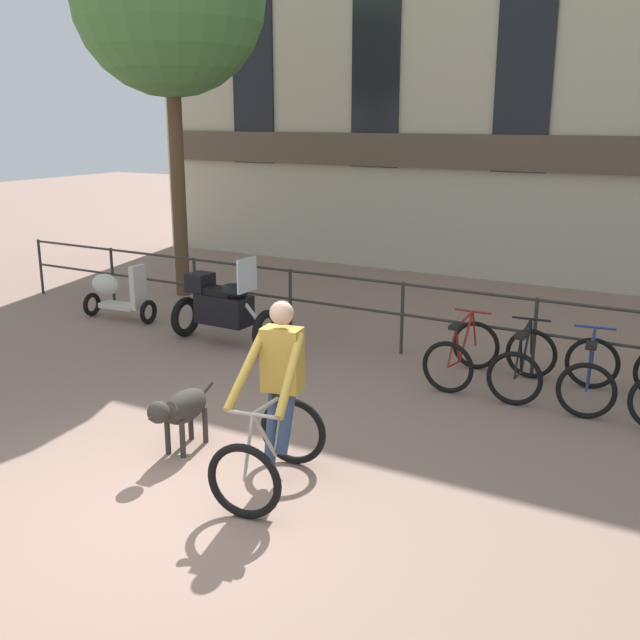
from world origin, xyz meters
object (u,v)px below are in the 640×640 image
parked_motorcycle (223,307)px  parked_scooter (117,293)px  parked_bicycle_mid_left (523,364)px  cyclist_with_bike (275,405)px  parked_bicycle_near_lamp (462,354)px  dog (181,409)px  parked_bicycle_mid_right (589,374)px

parked_motorcycle → parked_scooter: bearing=86.0°
parked_motorcycle → parked_bicycle_mid_left: size_ratio=1.43×
cyclist_with_bike → parked_bicycle_near_lamp: bearing=71.2°
cyclist_with_bike → dog: size_ratio=1.58×
parked_bicycle_mid_right → parked_scooter: size_ratio=0.91×
cyclist_with_bike → parked_bicycle_mid_left: bearing=59.3°
parked_bicycle_near_lamp → dog: bearing=63.2°
parked_bicycle_mid_left → parked_scooter: size_ratio=0.89×
parked_motorcycle → parked_bicycle_mid_left: bearing=-85.8°
cyclist_with_bike → parked_scooter: cyclist_with_bike is taller
parked_motorcycle → parked_bicycle_mid_right: parked_motorcycle is taller
cyclist_with_bike → dog: (-1.20, 0.09, -0.30)m
dog → parked_bicycle_mid_right: 4.77m
parked_motorcycle → parked_bicycle_mid_right: (5.21, 0.22, -0.20)m
parked_bicycle_mid_right → parked_bicycle_near_lamp: bearing=-7.1°
cyclist_with_bike → parked_motorcycle: size_ratio=1.03×
parked_motorcycle → parked_scooter: 2.40m
parked_bicycle_near_lamp → parked_bicycle_mid_right: same height
parked_bicycle_near_lamp → parked_scooter: (-6.02, -0.00, 0.10)m
dog → parked_scooter: bearing=137.1°
parked_bicycle_mid_right → parked_scooter: parked_scooter is taller
parked_motorcycle → parked_bicycle_mid_right: size_ratio=1.40×
parked_scooter → parked_bicycle_mid_left: bearing=-94.2°
parked_motorcycle → parked_scooter: parked_motorcycle is taller
dog → parked_bicycle_mid_left: (2.52, 3.44, -0.10)m
parked_bicycle_mid_left → parked_scooter: bearing=-4.2°
parked_motorcycle → dog: bearing=-148.1°
dog → parked_bicycle_mid_right: parked_bicycle_mid_right is taller
parked_motorcycle → parked_bicycle_mid_right: bearing=-86.2°
cyclist_with_bike → parked_bicycle_mid_right: (2.11, 3.53, -0.41)m
dog → parked_motorcycle: (-1.90, 3.22, 0.10)m
dog → parked_motorcycle: parked_motorcycle is taller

